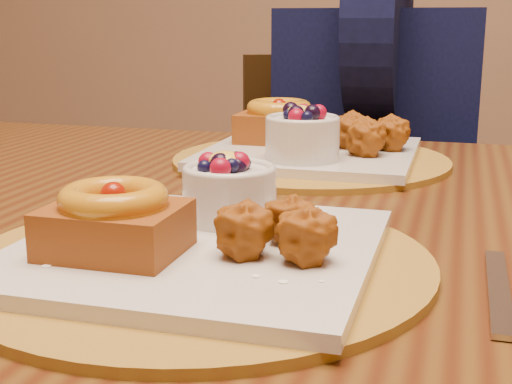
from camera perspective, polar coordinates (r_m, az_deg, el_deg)
dining_table at (r=0.80m, az=1.02°, el=-6.06°), size 1.60×0.90×0.76m
place_setting_near at (r=0.58m, az=-4.77°, el=-3.67°), size 0.38×0.38×0.08m
place_setting_far at (r=0.98m, az=4.16°, el=3.83°), size 0.38×0.38×0.09m
chair_far at (r=1.56m, az=7.33°, el=-3.80°), size 0.56×0.56×0.87m
diner at (r=1.38m, az=9.67°, el=7.22°), size 0.46×0.45×0.75m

